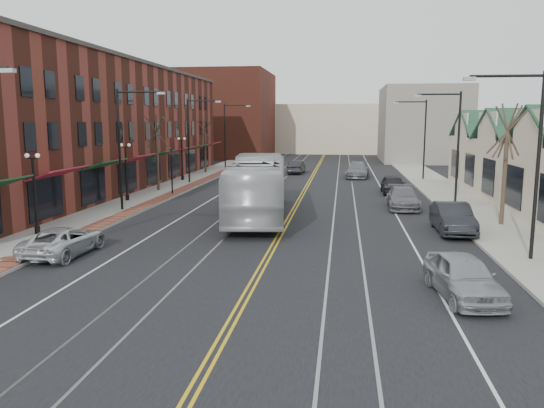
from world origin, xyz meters
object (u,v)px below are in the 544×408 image
(parked_suv, at_px, (64,241))
(parked_car_d, at_px, (393,185))
(parked_car_b, at_px, (453,218))
(parked_car_c, at_px, (403,198))
(transit_bus, at_px, (258,187))
(parked_car_a, at_px, (463,276))

(parked_suv, xyz_separation_m, parked_car_d, (16.80, 22.81, 0.12))
(parked_car_b, distance_m, parked_car_c, 8.15)
(parked_suv, relative_size, parked_car_c, 0.92)
(transit_bus, xyz_separation_m, parked_car_d, (9.50, 12.22, -1.15))
(transit_bus, relative_size, parked_car_a, 3.08)
(parked_car_a, distance_m, parked_car_b, 11.22)
(parked_car_b, height_order, parked_car_d, parked_car_b)
(parked_car_a, xyz_separation_m, parked_car_c, (0.00, 19.02, -0.02))
(parked_car_c, relative_size, parked_car_d, 1.12)
(transit_bus, bearing_deg, parked_car_a, 117.32)
(parked_car_d, bearing_deg, parked_car_c, -90.71)
(parked_suv, relative_size, parked_car_a, 1.05)
(parked_car_a, relative_size, parked_car_c, 0.87)
(parked_suv, xyz_separation_m, parked_car_c, (16.80, 15.31, 0.09))
(transit_bus, xyz_separation_m, parked_car_c, (9.50, 4.72, -1.19))
(parked_car_b, xyz_separation_m, parked_car_d, (-1.80, 15.45, -0.03))
(transit_bus, distance_m, parked_car_c, 10.67)
(parked_car_d, bearing_deg, parked_car_a, -90.71)
(parked_suv, xyz_separation_m, parked_car_a, (16.80, -3.71, 0.11))
(parked_car_c, bearing_deg, parked_car_a, -88.69)
(parked_car_a, bearing_deg, parked_car_c, 82.12)
(parked_suv, bearing_deg, transit_bus, -123.12)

